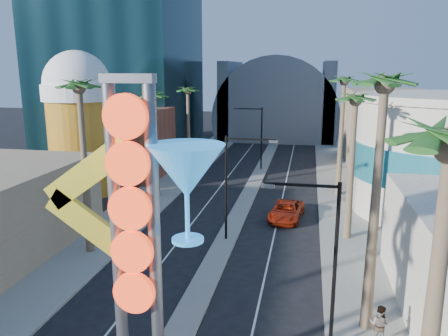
% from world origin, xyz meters
% --- Properties ---
extents(sidewalk_west, '(5.00, 100.00, 0.15)m').
position_xyz_m(sidewalk_west, '(-9.50, 35.00, 0.07)').
color(sidewalk_west, gray).
rests_on(sidewalk_west, ground).
extents(sidewalk_east, '(5.00, 100.00, 0.15)m').
position_xyz_m(sidewalk_east, '(9.50, 35.00, 0.07)').
color(sidewalk_east, gray).
rests_on(sidewalk_east, ground).
extents(median, '(1.60, 84.00, 0.15)m').
position_xyz_m(median, '(0.00, 38.00, 0.07)').
color(median, gray).
rests_on(median, ground).
extents(brick_filler_west, '(10.00, 10.00, 8.00)m').
position_xyz_m(brick_filler_west, '(-16.00, 38.00, 4.00)').
color(brick_filler_west, brown).
rests_on(brick_filler_west, ground).
extents(filler_east, '(10.00, 20.00, 10.00)m').
position_xyz_m(filler_east, '(16.00, 48.00, 5.00)').
color(filler_east, '#958260').
rests_on(filler_east, ground).
extents(beer_mug, '(7.00, 7.00, 14.50)m').
position_xyz_m(beer_mug, '(-17.00, 30.00, 7.84)').
color(beer_mug, '#AE5E17').
rests_on(beer_mug, ground).
extents(canopy, '(22.00, 16.00, 22.00)m').
position_xyz_m(canopy, '(0.00, 72.00, 4.31)').
color(canopy, slate).
rests_on(canopy, ground).
extents(neon_sign, '(6.53, 2.60, 12.55)m').
position_xyz_m(neon_sign, '(0.82, 2.96, 7.31)').
color(neon_sign, gray).
rests_on(neon_sign, ground).
extents(streetlight_0, '(3.79, 0.25, 8.00)m').
position_xyz_m(streetlight_0, '(0.55, 20.00, 4.88)').
color(streetlight_0, black).
rests_on(streetlight_0, ground).
extents(streetlight_1, '(3.79, 0.25, 8.00)m').
position_xyz_m(streetlight_1, '(-0.55, 44.00, 4.88)').
color(streetlight_1, black).
rests_on(streetlight_1, ground).
extents(streetlight_2, '(3.45, 0.25, 8.00)m').
position_xyz_m(streetlight_2, '(6.72, 8.00, 4.83)').
color(streetlight_2, black).
rests_on(streetlight_2, ground).
extents(palm_1, '(2.40, 2.40, 12.70)m').
position_xyz_m(palm_1, '(-9.00, 16.00, 10.82)').
color(palm_1, brown).
rests_on(palm_1, ground).
extents(palm_2, '(2.40, 2.40, 11.20)m').
position_xyz_m(palm_2, '(-9.00, 30.00, 9.48)').
color(palm_2, brown).
rests_on(palm_2, ground).
extents(palm_3, '(2.40, 2.40, 11.20)m').
position_xyz_m(palm_3, '(-9.00, 42.00, 9.48)').
color(palm_3, brown).
rests_on(palm_3, ground).
extents(palm_5, '(2.40, 2.40, 13.20)m').
position_xyz_m(palm_5, '(9.00, 10.00, 11.27)').
color(palm_5, brown).
rests_on(palm_5, ground).
extents(palm_6, '(2.40, 2.40, 11.70)m').
position_xyz_m(palm_6, '(9.00, 22.00, 9.93)').
color(palm_6, brown).
rests_on(palm_6, ground).
extents(palm_7, '(2.40, 2.40, 12.70)m').
position_xyz_m(palm_7, '(9.00, 34.00, 10.82)').
color(palm_7, brown).
rests_on(palm_7, ground).
extents(red_pickup, '(3.14, 5.67, 1.50)m').
position_xyz_m(red_pickup, '(4.22, 25.66, 0.75)').
color(red_pickup, '#A2220C').
rests_on(red_pickup, ground).
extents(pedestrian_b, '(1.14, 1.04, 1.91)m').
position_xyz_m(pedestrian_b, '(9.40, 8.69, 1.11)').
color(pedestrian_b, gray).
rests_on(pedestrian_b, sidewalk_east).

